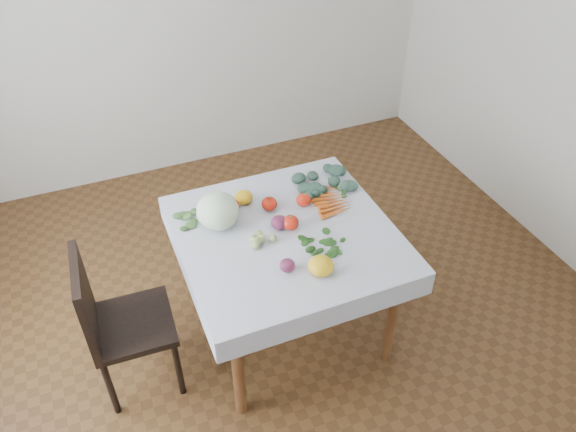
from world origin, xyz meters
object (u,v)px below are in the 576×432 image
table (286,247)px  chair (113,318)px  carrot_bunch (329,199)px  cabbage (218,211)px  heirloom_back (244,197)px

table → chair: chair is taller
carrot_bunch → table: bearing=-153.8°
table → cabbage: cabbage is taller
cabbage → heirloom_back: cabbage is taller
table → chair: bearing=-178.4°
chair → carrot_bunch: size_ratio=2.57×
cabbage → carrot_bunch: size_ratio=0.64×
carrot_bunch → cabbage: bearing=177.7°
cabbage → heirloom_back: 0.25m
chair → cabbage: size_ratio=4.00×
cabbage → heirloom_back: size_ratio=2.17×
chair → heirloom_back: (0.83, 0.36, 0.27)m
heirloom_back → chair: bearing=-156.5°
cabbage → carrot_bunch: (0.64, -0.03, -0.09)m
heirloom_back → carrot_bunch: (0.45, -0.17, -0.02)m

